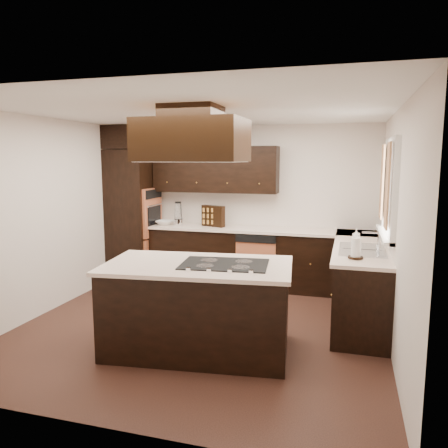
{
  "coord_description": "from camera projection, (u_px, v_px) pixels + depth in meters",
  "views": [
    {
      "loc": [
        1.63,
        -4.71,
        1.98
      ],
      "look_at": [
        0.1,
        0.6,
        1.15
      ],
      "focal_mm": 35.0,
      "sensor_mm": 36.0,
      "label": 1
    }
  ],
  "objects": [
    {
      "name": "curtain_left",
      "position": [
        388.0,
        186.0,
        4.54
      ],
      "size": [
        0.02,
        0.34,
        0.9
      ],
      "primitive_type": "cube",
      "color": "beige",
      "rests_on": "wall_right"
    },
    {
      "name": "wall_back",
      "position": [
        244.0,
        204.0,
        7.04
      ],
      "size": [
        4.2,
        0.02,
        2.5
      ],
      "primitive_type": "cube",
      "color": "silver",
      "rests_on": "ground"
    },
    {
      "name": "paper_towel",
      "position": [
        356.0,
        248.0,
        4.64
      ],
      "size": [
        0.13,
        0.13,
        0.23
      ],
      "primitive_type": "cylinder",
      "rotation": [
        0.0,
        0.0,
        -0.28
      ],
      "color": "white",
      "rests_on": "countertop_right"
    },
    {
      "name": "oven_column",
      "position": [
        133.0,
        215.0,
        7.17
      ],
      "size": [
        0.65,
        0.75,
        2.12
      ],
      "primitive_type": "cube",
      "color": "black",
      "rests_on": "floor"
    },
    {
      "name": "spice_rack",
      "position": [
        213.0,
        216.0,
        6.87
      ],
      "size": [
        0.41,
        0.23,
        0.33
      ],
      "primitive_type": "cube",
      "rotation": [
        0.0,
        0.0,
        -0.36
      ],
      "color": "black",
      "rests_on": "countertop_back"
    },
    {
      "name": "hood_duct",
      "position": [
        192.0,
        112.0,
        4.31
      ],
      "size": [
        0.55,
        0.5,
        0.13
      ],
      "primitive_type": "cube",
      "color": "black",
      "rests_on": "ceiling"
    },
    {
      "name": "base_cabinets_back",
      "position": [
        241.0,
        258.0,
        6.85
      ],
      "size": [
        2.93,
        0.6,
        0.88
      ],
      "primitive_type": "cube",
      "color": "black",
      "rests_on": "floor"
    },
    {
      "name": "range_hood",
      "position": [
        192.0,
        140.0,
        4.35
      ],
      "size": [
        1.05,
        0.72,
        0.42
      ],
      "primitive_type": "cube",
      "color": "black",
      "rests_on": "ceiling"
    },
    {
      "name": "wall_left",
      "position": [
        46.0,
        216.0,
        5.61
      ],
      "size": [
        0.02,
        4.2,
        2.5
      ],
      "primitive_type": "cube",
      "color": "silver",
      "rests_on": "ground"
    },
    {
      "name": "curtain_right",
      "position": [
        382.0,
        182.0,
        5.34
      ],
      "size": [
        0.02,
        0.34,
        0.9
      ],
      "primitive_type": "cube",
      "color": "beige",
      "rests_on": "wall_right"
    },
    {
      "name": "countertop_back",
      "position": [
        241.0,
        229.0,
        6.77
      ],
      "size": [
        2.93,
        0.63,
        0.04
      ],
      "primitive_type": "cube",
      "color": "#F6DCC9",
      "rests_on": "base_cabinets_back"
    },
    {
      "name": "blender_pitcher",
      "position": [
        178.0,
        211.0,
        6.97
      ],
      "size": [
        0.13,
        0.13,
        0.26
      ],
      "primitive_type": "cone",
      "color": "silver",
      "rests_on": "blender_base"
    },
    {
      "name": "sink_rim",
      "position": [
        362.0,
        250.0,
        5.11
      ],
      "size": [
        0.52,
        0.84,
        0.01
      ],
      "primitive_type": "cube",
      "color": "silver",
      "rests_on": "countertop_right"
    },
    {
      "name": "wall_oven_face",
      "position": [
        153.0,
        212.0,
        7.06
      ],
      "size": [
        0.05,
        0.62,
        0.78
      ],
      "primitive_type": "cube",
      "color": "#D26E45",
      "rests_on": "oven_column"
    },
    {
      "name": "wall_right",
      "position": [
        397.0,
        231.0,
        4.46
      ],
      "size": [
        0.02,
        4.2,
        2.5
      ],
      "primitive_type": "cube",
      "color": "silver",
      "rests_on": "ground"
    },
    {
      "name": "base_cabinets_right",
      "position": [
        360.0,
        282.0,
        5.52
      ],
      "size": [
        0.6,
        2.4,
        0.88
      ],
      "primitive_type": "cube",
      "color": "black",
      "rests_on": "floor"
    },
    {
      "name": "window_pane",
      "position": [
        393.0,
        188.0,
        4.92
      ],
      "size": [
        0.0,
        1.2,
        1.0
      ],
      "primitive_type": "cube",
      "color": "white",
      "rests_on": "wall_right"
    },
    {
      "name": "dishwasher_front",
      "position": [
        255.0,
        266.0,
        6.5
      ],
      "size": [
        0.6,
        0.05,
        0.72
      ],
      "primitive_type": "cube",
      "color": "#D26E45",
      "rests_on": "floor"
    },
    {
      "name": "countertop_right",
      "position": [
        360.0,
        246.0,
        5.45
      ],
      "size": [
        0.63,
        2.4,
        0.04
      ],
      "primitive_type": "cube",
      "color": "#F6DCC9",
      "rests_on": "base_cabinets_right"
    },
    {
      "name": "blender_base",
      "position": [
        178.0,
        222.0,
        6.99
      ],
      "size": [
        0.15,
        0.15,
        0.1
      ],
      "primitive_type": "cylinder",
      "color": "silver",
      "rests_on": "countertop_back"
    },
    {
      "name": "island_top",
      "position": [
        198.0,
        266.0,
        4.45
      ],
      "size": [
        2.01,
        1.28,
        0.04
      ],
      "primitive_type": "cube",
      "rotation": [
        0.0,
        0.0,
        0.12
      ],
      "color": "#F6DCC9",
      "rests_on": "island"
    },
    {
      "name": "upper_cabinets",
      "position": [
        215.0,
        170.0,
        6.9
      ],
      "size": [
        2.0,
        0.34,
        0.72
      ],
      "primitive_type": "cube",
      "color": "black",
      "rests_on": "wall_back"
    },
    {
      "name": "window_frame",
      "position": [
        390.0,
        188.0,
        4.93
      ],
      "size": [
        0.06,
        1.32,
        1.12
      ],
      "primitive_type": "cube",
      "color": "white",
      "rests_on": "wall_right"
    },
    {
      "name": "floor",
      "position": [
        202.0,
        326.0,
        5.22
      ],
      "size": [
        4.2,
        4.2,
        0.02
      ],
      "primitive_type": "cube",
      "color": "#542F23",
      "rests_on": "ground"
    },
    {
      "name": "island",
      "position": [
        198.0,
        309.0,
        4.51
      ],
      "size": [
        1.93,
        1.2,
        0.88
      ],
      "primitive_type": "cube",
      "rotation": [
        0.0,
        0.0,
        0.12
      ],
      "color": "black",
      "rests_on": "floor"
    },
    {
      "name": "cooktop",
      "position": [
        225.0,
        264.0,
        4.4
      ],
      "size": [
        0.93,
        0.67,
        0.01
      ],
      "primitive_type": "cube",
      "rotation": [
        0.0,
        0.0,
        0.12
      ],
      "color": "black",
      "rests_on": "island_top"
    },
    {
      "name": "ceiling",
      "position": [
        200.0,
        110.0,
        4.85
      ],
      "size": [
        4.2,
        4.2,
        0.02
      ],
      "primitive_type": "cube",
      "color": "white",
      "rests_on": "ground"
    },
    {
      "name": "mixing_bowl",
      "position": [
        165.0,
        223.0,
        7.07
      ],
      "size": [
        0.29,
        0.29,
        0.07
      ],
      "primitive_type": "imported",
      "rotation": [
        0.0,
        0.0,
        -0.06
      ],
      "color": "white",
      "rests_on": "countertop_back"
    },
    {
      "name": "soap_bottle",
      "position": [
        356.0,
        235.0,
        5.59
      ],
      "size": [
        0.1,
        0.1,
        0.17
      ],
      "primitive_type": "imported",
      "rotation": [
        0.0,
        0.0,
        -0.32
      ],
      "color": "white",
      "rests_on": "countertop_right"
    },
    {
      "name": "wall_front",
      "position": [
        102.0,
        264.0,
        3.03
      ],
      "size": [
        4.2,
        0.02,
        2.5
      ],
      "primitive_type": "cube",
      "color": "silver",
      "rests_on": "ground"
    }
  ]
}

